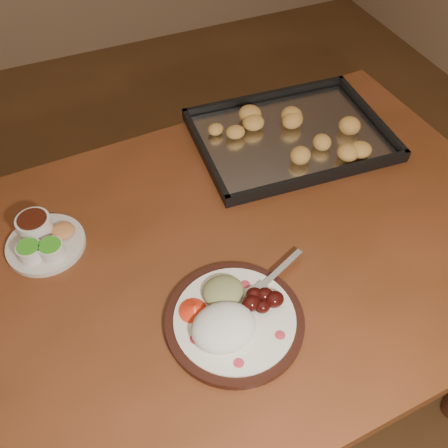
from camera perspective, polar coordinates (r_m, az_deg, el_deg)
name	(u,v)px	position (r m, az deg, el deg)	size (l,w,h in m)	color
ground	(173,331)	(1.84, -5.80, -12.08)	(4.00, 4.00, 0.00)	brown
dining_table	(204,284)	(1.15, -2.28, -6.92)	(1.55, 0.98, 0.75)	brown
dinner_plate	(231,318)	(0.97, 0.82, -10.73)	(0.33, 0.27, 0.06)	black
condiment_saucer	(42,239)	(1.15, -20.04, -1.65)	(0.17, 0.17, 0.06)	beige
baking_tray	(290,135)	(1.35, 7.58, 10.10)	(0.51, 0.39, 0.05)	black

